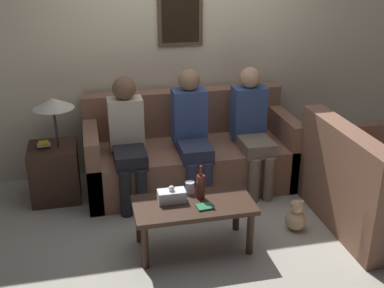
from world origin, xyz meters
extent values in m
plane|color=#ADA899|center=(0.00, 0.00, 0.00)|extent=(16.00, 16.00, 0.00)
cube|color=beige|center=(0.00, 1.03, 1.30)|extent=(9.00, 0.06, 2.60)
cube|color=#4C3823|center=(0.00, 0.99, 1.70)|extent=(0.48, 0.02, 0.60)
cube|color=beige|center=(0.00, 0.98, 1.70)|extent=(0.40, 0.01, 0.52)
cube|color=brown|center=(0.00, 0.49, 0.23)|extent=(2.17, 0.92, 0.47)
cube|color=brown|center=(0.00, 0.85, 0.71)|extent=(2.17, 0.20, 0.49)
cube|color=brown|center=(-1.01, 0.49, 0.37)|extent=(0.14, 0.92, 0.73)
cube|color=brown|center=(1.01, 0.49, 0.37)|extent=(0.14, 0.92, 0.73)
cube|color=brown|center=(1.50, -0.60, 0.23)|extent=(0.92, 1.36, 0.47)
cube|color=brown|center=(1.13, -0.60, 0.71)|extent=(0.20, 1.36, 0.49)
cube|color=brown|center=(1.50, 0.01, 0.37)|extent=(0.92, 0.14, 0.73)
cube|color=#382319|center=(-0.23, -0.65, 0.41)|extent=(1.00, 0.49, 0.04)
cylinder|color=#382319|center=(-0.67, -0.84, 0.20)|extent=(0.06, 0.06, 0.39)
cylinder|color=#382319|center=(0.21, -0.84, 0.20)|extent=(0.06, 0.06, 0.39)
cylinder|color=#382319|center=(-0.67, -0.46, 0.20)|extent=(0.06, 0.06, 0.39)
cylinder|color=#382319|center=(0.21, -0.46, 0.20)|extent=(0.06, 0.06, 0.39)
cube|color=#382319|center=(-1.40, 0.52, 0.28)|extent=(0.47, 0.47, 0.56)
cylinder|color=#262628|center=(-1.34, 0.52, 0.77)|extent=(0.02, 0.02, 0.41)
cone|color=beige|center=(-1.34, 0.52, 1.01)|extent=(0.39, 0.39, 0.10)
cube|color=black|center=(-1.47, 0.49, 0.58)|extent=(0.12, 0.07, 0.02)
cube|color=beige|center=(-1.47, 0.49, 0.60)|extent=(0.13, 0.08, 0.02)
cube|color=gold|center=(-1.47, 0.49, 0.62)|extent=(0.10, 0.09, 0.02)
cylinder|color=#562319|center=(-0.15, -0.58, 0.54)|extent=(0.07, 0.07, 0.21)
cylinder|color=#562319|center=(-0.15, -0.58, 0.69)|extent=(0.03, 0.03, 0.09)
cylinder|color=silver|center=(-0.22, -0.47, 0.48)|extent=(0.08, 0.08, 0.10)
cube|color=#237547|center=(-0.16, -0.74, 0.44)|extent=(0.13, 0.11, 0.02)
cube|color=silver|center=(-0.40, -0.58, 0.48)|extent=(0.23, 0.12, 0.10)
sphere|color=white|center=(-0.40, -0.58, 0.55)|extent=(0.05, 0.05, 0.05)
cube|color=black|center=(-0.66, 0.24, 0.52)|extent=(0.31, 0.47, 0.14)
cylinder|color=black|center=(-0.74, 0.00, 0.23)|extent=(0.11, 0.11, 0.47)
cylinder|color=black|center=(-0.59, 0.00, 0.23)|extent=(0.11, 0.11, 0.47)
cube|color=beige|center=(-0.66, 0.48, 0.77)|extent=(0.34, 0.22, 0.50)
sphere|color=brown|center=(-0.66, 0.48, 1.12)|extent=(0.23, 0.23, 0.23)
cube|color=#2D334C|center=(-0.02, 0.24, 0.52)|extent=(0.31, 0.46, 0.14)
cylinder|color=#2D334C|center=(-0.10, 0.01, 0.23)|extent=(0.11, 0.11, 0.47)
cylinder|color=#2D334C|center=(0.05, 0.01, 0.23)|extent=(0.11, 0.11, 0.47)
cube|color=#33477A|center=(-0.02, 0.47, 0.79)|extent=(0.34, 0.22, 0.55)
sphere|color=#8C664C|center=(-0.02, 0.47, 1.17)|extent=(0.22, 0.22, 0.22)
cube|color=#756651|center=(0.61, 0.23, 0.52)|extent=(0.31, 0.47, 0.14)
cylinder|color=#756651|center=(0.53, -0.01, 0.23)|extent=(0.11, 0.11, 0.47)
cylinder|color=#756651|center=(0.69, -0.01, 0.23)|extent=(0.11, 0.11, 0.47)
cube|color=#33477A|center=(0.61, 0.47, 0.79)|extent=(0.34, 0.22, 0.54)
sphere|color=tan|center=(0.61, 0.47, 1.15)|extent=(0.22, 0.22, 0.22)
sphere|color=tan|center=(0.74, -0.58, 0.10)|extent=(0.19, 0.19, 0.19)
sphere|color=tan|center=(0.74, -0.58, 0.23)|extent=(0.12, 0.12, 0.12)
sphere|color=tan|center=(0.69, -0.58, 0.28)|extent=(0.04, 0.04, 0.04)
sphere|color=tan|center=(0.78, -0.58, 0.28)|extent=(0.04, 0.04, 0.04)
sphere|color=beige|center=(0.74, -0.63, 0.23)|extent=(0.05, 0.05, 0.05)
camera|label=1|loc=(-1.01, -4.03, 2.42)|focal=45.00mm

